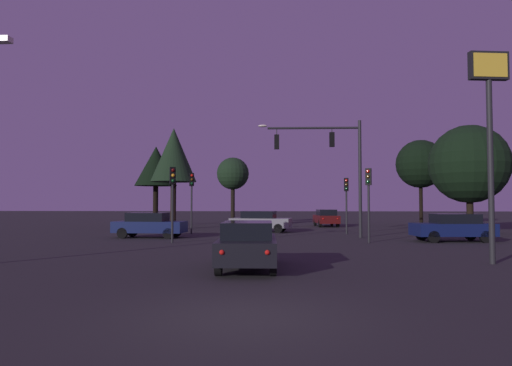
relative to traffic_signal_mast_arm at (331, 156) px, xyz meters
name	(u,v)px	position (x,y,z in m)	size (l,w,h in m)	color
ground_plane	(271,233)	(-3.81, 4.55, -4.99)	(168.00, 168.00, 0.00)	#262326
traffic_signal_mast_arm	(331,156)	(0.00, 0.00, 0.00)	(6.34, 0.45, 7.19)	#232326
traffic_light_corner_left	(192,191)	(-9.24, 3.03, -2.02)	(0.36, 0.38, 4.18)	#232326
traffic_light_corner_right	(173,189)	(-8.84, -4.24, -2.12)	(0.37, 0.39, 4.03)	#232326
traffic_light_median	(346,194)	(1.35, 3.26, -2.27)	(0.32, 0.36, 3.82)	#232326
traffic_light_far_side	(368,190)	(1.59, -3.51, -2.16)	(0.36, 0.39, 3.97)	#232326
car_nearside_lane	(248,244)	(-4.15, -13.62, -4.19)	(1.94, 4.59, 1.52)	black
car_crossing_left	(149,225)	(-11.11, -0.67, -4.19)	(4.46, 2.06, 1.52)	#0F1947
car_crossing_right	(453,227)	(6.35, -2.52, -4.19)	(4.43, 2.19, 1.52)	#0F1947
car_far_lane	(260,221)	(-4.62, 5.41, -4.19)	(4.65, 2.56, 1.52)	gray
car_parked_lot	(326,218)	(0.94, 13.49, -4.20)	(2.11, 4.31, 1.52)	#4C0F0F
store_sign_illuminated	(489,109)	(4.27, -11.98, 0.44)	(1.42, 0.44, 7.47)	#232326
tree_behind_sign	(156,167)	(-14.69, 13.76, 0.49)	(3.88, 3.88, 7.36)	black
tree_left_far	(469,164)	(10.23, 4.98, -0.13)	(5.54, 5.54, 7.64)	black
tree_center_horizon	(174,155)	(-11.75, 8.29, 0.95)	(3.68, 3.68, 8.17)	black
tree_right_cluster	(233,174)	(-8.00, 18.25, 0.05)	(3.27, 3.27, 6.73)	black
tree_lot_edge	(420,164)	(9.92, 15.46, 0.75)	(4.49, 4.49, 8.01)	black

